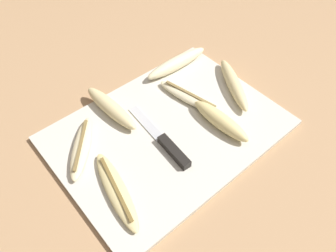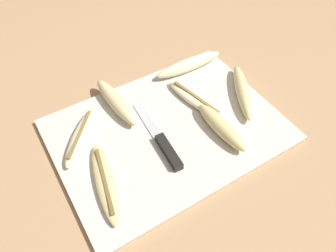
% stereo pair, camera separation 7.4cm
% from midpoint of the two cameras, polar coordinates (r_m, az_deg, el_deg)
% --- Properties ---
extents(ground_plane, '(4.00, 4.00, 0.00)m').
position_cam_midpoint_polar(ground_plane, '(0.76, 2.79, -1.24)').
color(ground_plane, tan).
extents(cutting_board, '(0.51, 0.37, 0.01)m').
position_cam_midpoint_polar(cutting_board, '(0.75, 2.81, -0.95)').
color(cutting_board, beige).
rests_on(cutting_board, ground_plane).
extents(knife, '(0.04, 0.22, 0.02)m').
position_cam_midpoint_polar(knife, '(0.71, 2.37, -3.60)').
color(knife, black).
rests_on(knife, cutting_board).
extents(banana_mellow_near, '(0.12, 0.18, 0.03)m').
position_cam_midpoint_polar(banana_mellow_near, '(0.84, 15.38, 5.65)').
color(banana_mellow_near, beige).
rests_on(banana_mellow_near, cutting_board).
extents(banana_bright_far, '(0.08, 0.19, 0.02)m').
position_cam_midpoint_polar(banana_bright_far, '(0.80, 7.52, 4.41)').
color(banana_bright_far, beige).
rests_on(banana_bright_far, cutting_board).
extents(banana_cream_curved, '(0.14, 0.15, 0.02)m').
position_cam_midpoint_polar(banana_cream_curved, '(0.74, -12.22, -1.98)').
color(banana_cream_curved, beige).
rests_on(banana_cream_curved, cutting_board).
extents(banana_ripe_center, '(0.05, 0.18, 0.03)m').
position_cam_midpoint_polar(banana_ripe_center, '(0.79, -6.44, 4.10)').
color(banana_ripe_center, beige).
rests_on(banana_ripe_center, cutting_board).
extents(banana_pale_long, '(0.20, 0.04, 0.03)m').
position_cam_midpoint_polar(banana_pale_long, '(0.89, 6.14, 10.49)').
color(banana_pale_long, beige).
rests_on(banana_pale_long, cutting_board).
extents(banana_golden_short, '(0.04, 0.16, 0.04)m').
position_cam_midpoint_polar(banana_golden_short, '(0.74, 12.14, -0.32)').
color(banana_golden_short, '#EDD689').
rests_on(banana_golden_short, cutting_board).
extents(banana_spotted_left, '(0.08, 0.20, 0.02)m').
position_cam_midpoint_polar(banana_spotted_left, '(0.66, -7.73, -9.90)').
color(banana_spotted_left, '#DBC684').
rests_on(banana_spotted_left, cutting_board).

